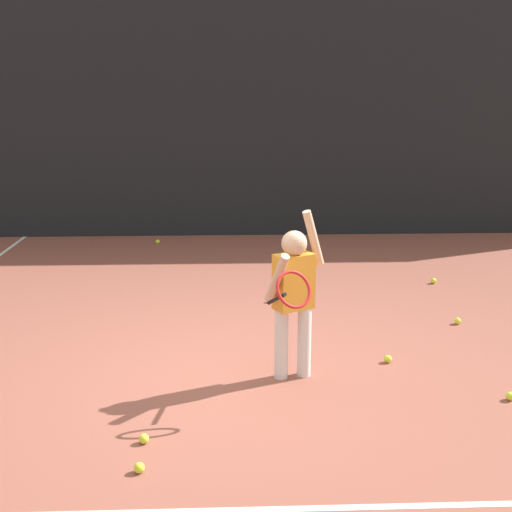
% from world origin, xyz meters
% --- Properties ---
extents(ground_plane, '(20.00, 20.00, 0.00)m').
position_xyz_m(ground_plane, '(0.00, 0.00, 0.00)').
color(ground_plane, brown).
extents(court_line_baseline, '(9.00, 0.05, 0.00)m').
position_xyz_m(court_line_baseline, '(0.00, -1.80, 0.00)').
color(court_line_baseline, white).
rests_on(court_line_baseline, ground).
extents(back_fence_windscreen, '(13.72, 0.08, 3.86)m').
position_xyz_m(back_fence_windscreen, '(0.00, 5.33, 1.93)').
color(back_fence_windscreen, black).
rests_on(back_fence_windscreen, ground).
extents(fence_post_1, '(0.09, 0.09, 4.01)m').
position_xyz_m(fence_post_1, '(0.00, 5.39, 2.01)').
color(fence_post_1, slate).
rests_on(fence_post_1, ground).
extents(tennis_player, '(0.51, 0.81, 1.35)m').
position_xyz_m(tennis_player, '(0.54, -0.07, 0.73)').
color(tennis_player, silver).
rests_on(tennis_player, ground).
extents(tennis_ball_0, '(0.07, 0.07, 0.07)m').
position_xyz_m(tennis_ball_0, '(-0.52, -1.40, 0.03)').
color(tennis_ball_0, '#CCE033').
rests_on(tennis_ball_0, ground).
extents(tennis_ball_1, '(0.07, 0.07, 0.07)m').
position_xyz_m(tennis_ball_1, '(2.46, 2.51, 0.03)').
color(tennis_ball_1, '#CCE033').
rests_on(tennis_ball_1, ground).
extents(tennis_ball_2, '(0.07, 0.07, 0.07)m').
position_xyz_m(tennis_ball_2, '(2.28, 1.11, 0.03)').
color(tennis_ball_2, '#CCE033').
rests_on(tennis_ball_2, ground).
extents(tennis_ball_3, '(0.07, 0.07, 0.07)m').
position_xyz_m(tennis_ball_3, '(0.49, 1.87, 0.03)').
color(tennis_ball_3, '#CCE033').
rests_on(tennis_ball_3, ground).
extents(tennis_ball_4, '(0.07, 0.07, 0.07)m').
position_xyz_m(tennis_ball_4, '(1.38, 0.20, 0.03)').
color(tennis_ball_4, '#CCE033').
rests_on(tennis_ball_4, ground).
extents(tennis_ball_5, '(0.07, 0.07, 0.07)m').
position_xyz_m(tennis_ball_5, '(2.13, -0.53, 0.03)').
color(tennis_ball_5, '#CCE033').
rests_on(tennis_ball_5, ground).
extents(tennis_ball_6, '(0.07, 0.07, 0.07)m').
position_xyz_m(tennis_ball_6, '(-1.04, 4.72, 0.03)').
color(tennis_ball_6, '#CCE033').
rests_on(tennis_ball_6, ground).
extents(tennis_ball_7, '(0.07, 0.07, 0.07)m').
position_xyz_m(tennis_ball_7, '(-0.53, -1.05, 0.03)').
color(tennis_ball_7, '#CCE033').
rests_on(tennis_ball_7, ground).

